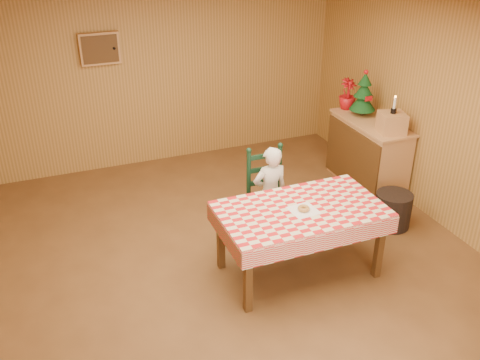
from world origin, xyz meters
name	(u,v)px	position (x,y,z in m)	size (l,w,h in m)	color
ground	(247,267)	(0.00, 0.00, 0.00)	(6.00, 6.00, 0.00)	brown
cabin_walls	(227,87)	(0.00, 0.53, 1.83)	(5.10, 6.05, 2.65)	#AD7F3E
dining_table	(301,215)	(0.47, -0.26, 0.69)	(1.66, 0.96, 0.77)	#513215
ladder_chair	(268,196)	(0.47, 0.53, 0.50)	(0.44, 0.40, 1.08)	black
seated_child	(270,193)	(0.47, 0.47, 0.56)	(0.41, 0.27, 1.12)	silver
napkin	(304,210)	(0.47, -0.31, 0.77)	(0.26, 0.26, 0.00)	white
donut	(304,208)	(0.47, -0.31, 0.79)	(0.12, 0.12, 0.04)	#B48240
shelf_unit	(368,154)	(2.21, 1.14, 0.47)	(0.54, 1.24, 0.93)	tan
crate	(392,123)	(2.22, 0.74, 1.06)	(0.30, 0.30, 0.25)	tan
christmas_tree	(364,95)	(2.22, 1.39, 1.21)	(0.34, 0.34, 0.62)	#513215
flower_arrangement	(348,94)	(2.17, 1.69, 1.14)	(0.23, 0.23, 0.42)	#AF1015
candle_set	(394,108)	(2.22, 0.74, 1.24)	(0.07, 0.07, 0.22)	black
storage_bin	(393,210)	(1.93, 0.13, 0.21)	(0.43, 0.43, 0.43)	black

